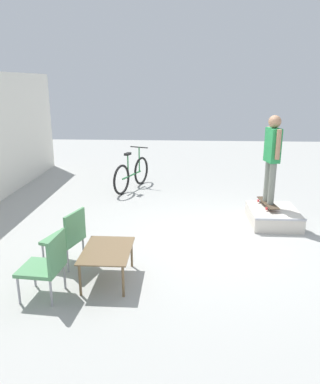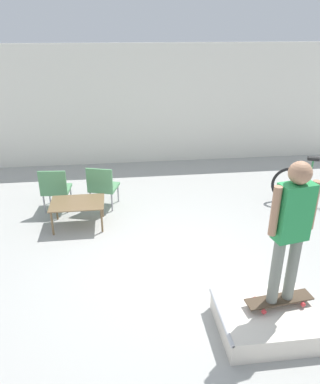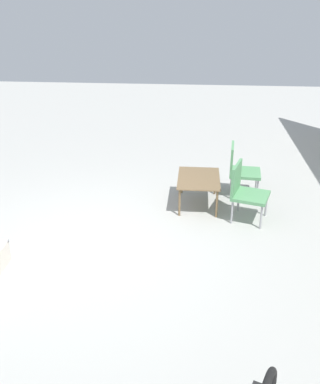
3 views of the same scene
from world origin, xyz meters
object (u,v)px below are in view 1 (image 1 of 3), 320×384
(patio_chair_left, at_px, (47,263))
(patio_chair_right, at_px, (68,235))
(coffee_table, at_px, (107,253))
(skate_ramp_box, at_px, (273,216))
(person_skater, at_px, (272,152))
(bicycle, at_px, (132,174))
(skateboard_on_ramp, at_px, (268,203))

(patio_chair_left, xyz_separation_m, patio_chair_right, (0.91, 0.00, 0.00))
(patio_chair_right, bearing_deg, coffee_table, 75.15)
(coffee_table, xyz_separation_m, patio_chair_left, (-0.48, 0.70, 0.06))
(skate_ramp_box, distance_m, person_skater, 1.30)
(skate_ramp_box, bearing_deg, bicycle, 53.68)
(skateboard_on_ramp, height_order, patio_chair_right, patio_chair_right)
(coffee_table, height_order, patio_chair_left, patio_chair_left)
(coffee_table, relative_size, patio_chair_right, 1.08)
(person_skater, height_order, patio_chair_left, person_skater)
(coffee_table, xyz_separation_m, bicycle, (4.79, 0.28, -0.02))
(skateboard_on_ramp, xyz_separation_m, patio_chair_right, (-2.18, 3.52, 0.12))
(skate_ramp_box, height_order, patio_chair_left, patio_chair_left)
(skateboard_on_ramp, xyz_separation_m, bicycle, (2.17, 3.10, 0.03))
(skateboard_on_ramp, relative_size, coffee_table, 0.89)
(person_skater, xyz_separation_m, bicycle, (2.17, 3.10, -1.02))
(skateboard_on_ramp, bearing_deg, person_skater, 173.11)
(skate_ramp_box, height_order, patio_chair_right, patio_chair_right)
(person_skater, xyz_separation_m, patio_chair_right, (-2.18, 3.52, -0.94))
(person_skater, xyz_separation_m, patio_chair_left, (-3.09, 3.52, -0.94))
(skate_ramp_box, xyz_separation_m, coffee_table, (-2.45, 2.91, 0.28))
(person_skater, bearing_deg, patio_chair_left, 120.55)
(patio_chair_right, relative_size, bicycle, 0.50)
(coffee_table, height_order, patio_chair_right, patio_chair_right)
(person_skater, height_order, patio_chair_right, person_skater)
(skateboard_on_ramp, relative_size, patio_chair_left, 0.96)
(skate_ramp_box, xyz_separation_m, person_skater, (0.17, 0.09, 1.28))
(patio_chair_left, height_order, patio_chair_right, same)
(person_skater, bearing_deg, skate_ramp_box, -163.75)
(patio_chair_left, bearing_deg, skateboard_on_ramp, 136.14)
(person_skater, relative_size, coffee_table, 1.83)
(patio_chair_right, height_order, bicycle, bicycle)
(skateboard_on_ramp, distance_m, person_skater, 1.06)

